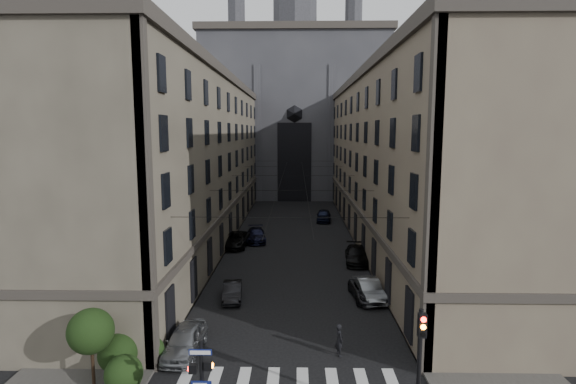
# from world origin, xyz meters

# --- Properties ---
(sidewalk_left) EXTENTS (7.00, 80.00, 0.15)m
(sidewalk_left) POSITION_xyz_m (-10.50, 36.00, 0.07)
(sidewalk_left) COLOR #383533
(sidewalk_left) RESTS_ON ground
(sidewalk_right) EXTENTS (7.00, 80.00, 0.15)m
(sidewalk_right) POSITION_xyz_m (10.50, 36.00, 0.07)
(sidewalk_right) COLOR #383533
(sidewalk_right) RESTS_ON ground
(zebra_crossing) EXTENTS (11.00, 3.20, 0.01)m
(zebra_crossing) POSITION_xyz_m (0.00, 5.00, 0.01)
(zebra_crossing) COLOR beige
(zebra_crossing) RESTS_ON ground
(building_left) EXTENTS (13.60, 60.60, 18.85)m
(building_left) POSITION_xyz_m (-13.44, 36.00, 9.34)
(building_left) COLOR #4B463A
(building_left) RESTS_ON ground
(building_right) EXTENTS (13.60, 60.60, 18.85)m
(building_right) POSITION_xyz_m (13.44, 36.00, 9.34)
(building_right) COLOR brown
(building_right) RESTS_ON ground
(gothic_tower) EXTENTS (35.00, 23.00, 58.00)m
(gothic_tower) POSITION_xyz_m (0.00, 74.96, 17.80)
(gothic_tower) COLOR #2D2D33
(gothic_tower) RESTS_ON ground
(pedestrian_signal_left) EXTENTS (1.02, 0.38, 4.00)m
(pedestrian_signal_left) POSITION_xyz_m (-3.51, 1.50, 2.32)
(pedestrian_signal_left) COLOR black
(pedestrian_signal_left) RESTS_ON ground
(traffic_light_right) EXTENTS (0.34, 0.50, 5.20)m
(traffic_light_right) POSITION_xyz_m (5.60, 1.92, 3.29)
(traffic_light_right) COLOR black
(traffic_light_right) RESTS_ON ground
(shrub_cluster) EXTENTS (3.90, 4.40, 3.90)m
(shrub_cluster) POSITION_xyz_m (-8.72, 5.01, 1.80)
(shrub_cluster) COLOR black
(shrub_cluster) RESTS_ON sidewalk_left
(tram_wires) EXTENTS (14.00, 60.00, 0.43)m
(tram_wires) POSITION_xyz_m (0.00, 35.63, 7.25)
(tram_wires) COLOR black
(tram_wires) RESTS_ON ground
(car_left_near) EXTENTS (2.02, 4.68, 1.57)m
(car_left_near) POSITION_xyz_m (-5.87, 8.00, 0.79)
(car_left_near) COLOR slate
(car_left_near) RESTS_ON ground
(car_left_midnear) EXTENTS (1.75, 4.01, 1.28)m
(car_left_midnear) POSITION_xyz_m (-4.38, 16.32, 0.64)
(car_left_midnear) COLOR black
(car_left_midnear) RESTS_ON ground
(car_left_midfar) EXTENTS (3.12, 5.87, 1.57)m
(car_left_midfar) POSITION_xyz_m (-6.19, 31.80, 0.79)
(car_left_midfar) COLOR black
(car_left_midfar) RESTS_ON ground
(car_left_far) EXTENTS (2.71, 5.34, 1.48)m
(car_left_far) POSITION_xyz_m (-4.20, 34.20, 0.74)
(car_left_far) COLOR black
(car_left_far) RESTS_ON ground
(car_right_near) EXTENTS (2.16, 4.72, 1.50)m
(car_right_near) POSITION_xyz_m (5.86, 16.66, 0.75)
(car_right_near) COLOR gray
(car_right_near) RESTS_ON ground
(car_right_midnear) EXTENTS (2.52, 4.78, 1.28)m
(car_right_midnear) POSITION_xyz_m (5.70, 16.56, 0.64)
(car_right_midnear) COLOR black
(car_right_midnear) RESTS_ON ground
(car_right_midfar) EXTENTS (2.55, 5.42, 1.53)m
(car_right_midfar) POSITION_xyz_m (6.20, 26.02, 0.77)
(car_right_midfar) COLOR black
(car_right_midfar) RESTS_ON ground
(car_right_far) EXTENTS (2.30, 4.92, 1.63)m
(car_right_far) POSITION_xyz_m (4.20, 45.92, 0.81)
(car_right_far) COLOR black
(car_right_far) RESTS_ON ground
(pedestrian) EXTENTS (0.62, 0.77, 1.84)m
(pedestrian) POSITION_xyz_m (2.83, 8.00, 0.92)
(pedestrian) COLOR black
(pedestrian) RESTS_ON ground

